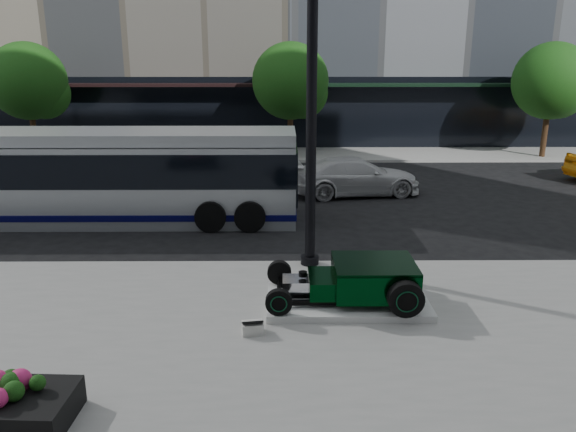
{
  "coord_description": "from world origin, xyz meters",
  "views": [
    {
      "loc": [
        0.65,
        -15.55,
        5.29
      ],
      "look_at": [
        0.76,
        -1.56,
        1.2
      ],
      "focal_mm": 35.0,
      "sensor_mm": 36.0,
      "label": 1
    }
  ],
  "objects_px": {
    "lamppost": "(311,110)",
    "hot_rod": "(364,279)",
    "transit_bus": "(109,176)",
    "white_sedan": "(355,176)"
  },
  "relations": [
    {
      "from": "white_sedan",
      "to": "lamppost",
      "type": "bearing_deg",
      "value": 156.22
    },
    {
      "from": "hot_rod",
      "to": "white_sedan",
      "type": "bearing_deg",
      "value": 83.95
    },
    {
      "from": "hot_rod",
      "to": "lamppost",
      "type": "xyz_separation_m",
      "value": [
        -1.02,
        2.4,
        3.28
      ]
    },
    {
      "from": "hot_rod",
      "to": "lamppost",
      "type": "relative_size",
      "value": 0.39
    },
    {
      "from": "hot_rod",
      "to": "transit_bus",
      "type": "xyz_separation_m",
      "value": [
        -7.3,
        6.73,
        0.79
      ]
    },
    {
      "from": "lamppost",
      "to": "white_sedan",
      "type": "relative_size",
      "value": 1.69
    },
    {
      "from": "transit_bus",
      "to": "lamppost",
      "type": "bearing_deg",
      "value": -34.6
    },
    {
      "from": "lamppost",
      "to": "hot_rod",
      "type": "bearing_deg",
      "value": -66.94
    },
    {
      "from": "hot_rod",
      "to": "white_sedan",
      "type": "distance_m",
      "value": 10.15
    },
    {
      "from": "transit_bus",
      "to": "hot_rod",
      "type": "bearing_deg",
      "value": -42.69
    }
  ]
}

